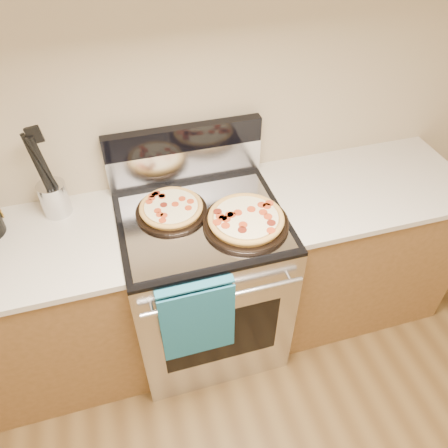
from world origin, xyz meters
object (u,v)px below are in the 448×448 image
object	(u,v)px
range_body	(204,284)
pepperoni_pizza_front	(246,220)
utensil_crock	(55,199)
pepperoni_pizza_back	(171,209)

from	to	relation	value
range_body	pepperoni_pizza_front	size ratio (longest dim) A/B	2.36
range_body	pepperoni_pizza_front	bearing A→B (deg)	-29.85
pepperoni_pizza_front	utensil_crock	distance (m)	0.88
range_body	pepperoni_pizza_back	distance (m)	0.52
range_body	utensil_crock	xyz separation A→B (m)	(-0.63, 0.24, 0.54)
utensil_crock	pepperoni_pizza_front	bearing A→B (deg)	-23.01
pepperoni_pizza_back	utensil_crock	size ratio (longest dim) A/B	2.04
range_body	utensil_crock	world-z (taller)	utensil_crock
utensil_crock	pepperoni_pizza_back	bearing A→B (deg)	-18.62
pepperoni_pizza_back	pepperoni_pizza_front	world-z (taller)	pepperoni_pizza_front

